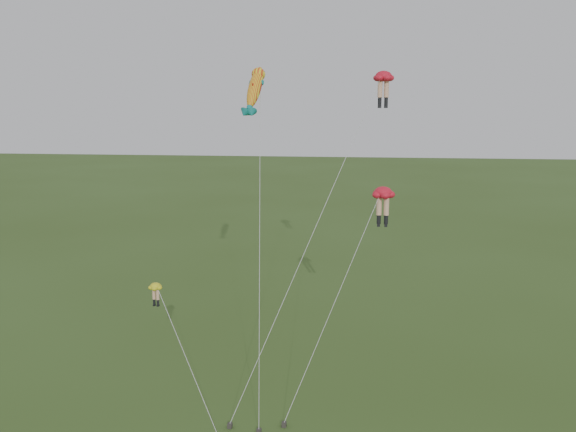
# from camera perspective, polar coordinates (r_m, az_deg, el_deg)

# --- Properties ---
(ground) EXTENTS (300.00, 300.00, 0.00)m
(ground) POSITION_cam_1_polar(r_m,az_deg,el_deg) (38.42, -3.47, -17.46)
(ground) COLOR #314819
(ground) RESTS_ON ground
(legs_kite_red_high) EXTENTS (9.36, 13.13, 19.67)m
(legs_kite_red_high) POSITION_cam_1_polar(r_m,az_deg,el_deg) (44.01, 8.29, 11.54)
(legs_kite_red_high) COLOR red
(legs_kite_red_high) RESTS_ON ground
(legs_kite_red_mid) EXTENTS (6.35, 8.82, 12.43)m
(legs_kite_red_mid) POSITION_cam_1_polar(r_m,az_deg,el_deg) (40.85, 8.34, 1.58)
(legs_kite_red_mid) COLOR red
(legs_kite_red_mid) RESTS_ON ground
(legs_kite_yellow) EXTENTS (4.87, 4.06, 7.66)m
(legs_kite_yellow) POSITION_cam_1_polar(r_m,az_deg,el_deg) (37.18, -11.32, -7.18)
(legs_kite_yellow) COLOR yellow
(legs_kite_yellow) RESTS_ON ground
(fish_kite) EXTENTS (2.08, 9.52, 20.09)m
(fish_kite) POSITION_cam_1_polar(r_m,az_deg,el_deg) (39.99, -2.95, 11.21)
(fish_kite) COLOR yellow
(fish_kite) RESTS_ON ground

